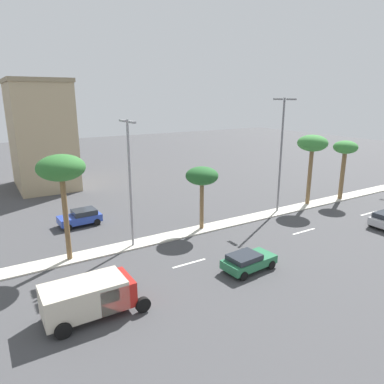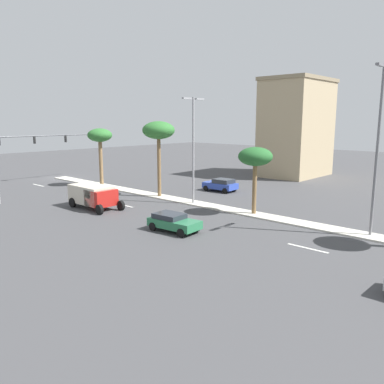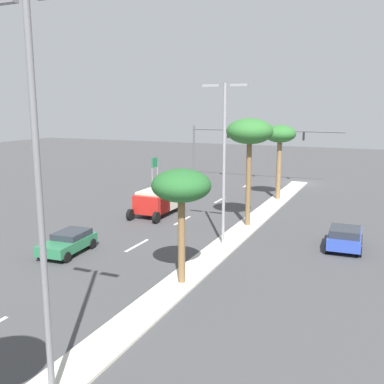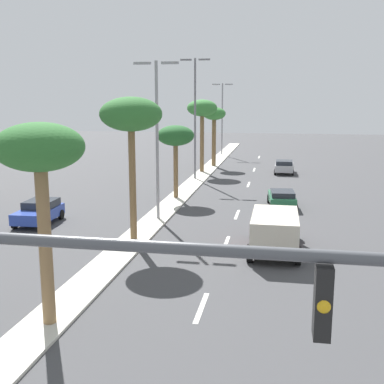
% 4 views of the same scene
% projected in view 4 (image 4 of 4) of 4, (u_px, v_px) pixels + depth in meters
% --- Properties ---
extents(ground_plane, '(160.00, 160.00, 0.00)m').
position_uv_depth(ground_plane, '(175.00, 201.00, 37.83)').
color(ground_plane, '#424244').
extents(median_curb, '(1.80, 82.52, 0.12)m').
position_uv_depth(median_curb, '(195.00, 181.00, 46.68)').
color(median_curb, beige).
rests_on(median_curb, ground).
extents(lane_stripe_far, '(0.20, 2.80, 0.01)m').
position_uv_depth(lane_stripe_far, '(201.00, 308.00, 18.44)').
color(lane_stripe_far, silver).
rests_on(lane_stripe_far, ground).
extents(lane_stripe_trailing, '(0.20, 2.80, 0.01)m').
position_uv_depth(lane_stripe_trailing, '(226.00, 243.00, 26.69)').
color(lane_stripe_trailing, silver).
rests_on(lane_stripe_trailing, ground).
extents(lane_stripe_right, '(0.20, 2.80, 0.01)m').
position_uv_depth(lane_stripe_right, '(237.00, 215.00, 33.39)').
color(lane_stripe_right, silver).
rests_on(lane_stripe_right, ground).
extents(lane_stripe_outboard, '(0.20, 2.80, 0.01)m').
position_uv_depth(lane_stripe_outboard, '(249.00, 184.00, 45.24)').
color(lane_stripe_outboard, silver).
rests_on(lane_stripe_outboard, ground).
extents(lane_stripe_inboard, '(0.20, 2.80, 0.01)m').
position_uv_depth(lane_stripe_inboard, '(254.00, 170.00, 54.83)').
color(lane_stripe_inboard, silver).
rests_on(lane_stripe_inboard, ground).
extents(lane_stripe_center, '(0.20, 2.80, 0.01)m').
position_uv_depth(lane_stripe_center, '(259.00, 157.00, 66.88)').
color(lane_stripe_center, silver).
rests_on(lane_stripe_center, ground).
extents(palm_tree_mid, '(2.99, 2.99, 7.05)m').
position_uv_depth(palm_tree_mid, '(40.00, 154.00, 15.86)').
color(palm_tree_mid, olive).
rests_on(palm_tree_mid, median_curb).
extents(palm_tree_center, '(3.39, 3.39, 7.93)m').
position_uv_depth(palm_tree_center, '(131.00, 117.00, 25.83)').
color(palm_tree_center, brown).
rests_on(palm_tree_center, median_curb).
extents(palm_tree_front, '(2.95, 2.95, 5.79)m').
position_uv_depth(palm_tree_front, '(176.00, 137.00, 37.78)').
color(palm_tree_front, brown).
rests_on(palm_tree_front, median_curb).
extents(palm_tree_left, '(3.26, 3.26, 7.79)m').
position_uv_depth(palm_tree_left, '(202.00, 110.00, 51.50)').
color(palm_tree_left, brown).
rests_on(palm_tree_left, median_curb).
extents(palm_tree_inboard, '(2.73, 2.73, 6.92)m').
position_uv_depth(palm_tree_inboard, '(214.00, 117.00, 56.30)').
color(palm_tree_inboard, brown).
rests_on(palm_tree_inboard, median_curb).
extents(street_lamp_rear, '(2.90, 0.24, 10.18)m').
position_uv_depth(street_lamp_rear, '(157.00, 128.00, 30.85)').
color(street_lamp_rear, gray).
rests_on(street_lamp_rear, median_curb).
extents(street_lamp_inboard, '(2.90, 0.24, 11.70)m').
position_uv_depth(street_lamp_inboard, '(195.00, 111.00, 46.89)').
color(street_lamp_inboard, slate).
rests_on(street_lamp_inboard, median_curb).
extents(street_lamp_trailing, '(2.90, 0.24, 10.05)m').
position_uv_depth(street_lamp_trailing, '(222.00, 113.00, 68.22)').
color(street_lamp_trailing, gray).
rests_on(street_lamp_trailing, median_curb).
extents(sedan_green_rear, '(2.23, 4.05, 1.30)m').
position_uv_depth(sedan_green_rear, '(282.00, 198.00, 35.64)').
color(sedan_green_rear, '#287047').
rests_on(sedan_green_rear, ground).
extents(sedan_blue_outboard, '(2.25, 3.95, 1.47)m').
position_uv_depth(sedan_blue_outboard, '(39.00, 212.00, 30.90)').
color(sedan_blue_outboard, '#2D47AD').
rests_on(sedan_blue_outboard, ground).
extents(sedan_silver_center, '(2.09, 3.90, 1.45)m').
position_uv_depth(sedan_silver_center, '(284.00, 166.00, 51.92)').
color(sedan_silver_center, '#B2B2B7').
rests_on(sedan_silver_center, ground).
extents(box_truck, '(2.60, 5.64, 2.13)m').
position_uv_depth(box_truck, '(275.00, 229.00, 25.09)').
color(box_truck, '#B21E19').
rests_on(box_truck, ground).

